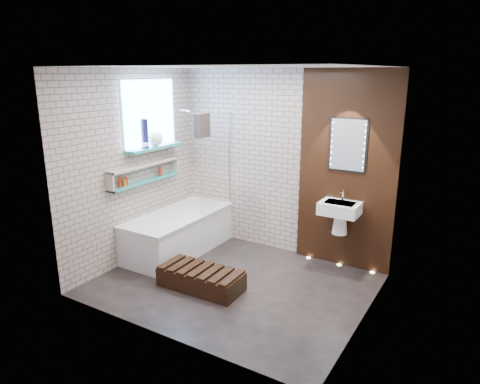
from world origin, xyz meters
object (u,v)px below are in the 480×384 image
Objects in this scene: bath_screen at (215,163)px; led_mirror at (348,145)px; walnut_step at (201,279)px; bathtub at (179,232)px; washbasin at (340,213)px.

bath_screen is 2.00× the size of led_mirror.
bath_screen is 1.89m from led_mirror.
bath_screen is at bearing 116.26° from walnut_step.
led_mirror is at bearing 19.78° from bathtub.
washbasin is at bearing 16.01° from bathtub.
bath_screen reaches higher than bathtub.
led_mirror reaches higher than bath_screen.
washbasin is at bearing -90.00° from led_mirror.
washbasin is 0.88m from led_mirror.
walnut_step is (-1.23, -1.37, -0.67)m from washbasin.
led_mirror is 2.50m from walnut_step.
bathtub is 2.49× the size of led_mirror.
walnut_step is at bearing -63.74° from bath_screen.
washbasin is (1.82, 0.18, -0.49)m from bath_screen.
washbasin reaches higher than walnut_step.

